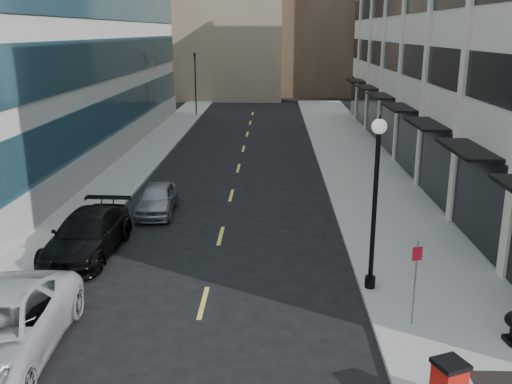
# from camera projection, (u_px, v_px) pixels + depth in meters

# --- Properties ---
(sidewalk_right) EXTENTS (5.00, 80.00, 0.15)m
(sidewalk_right) POSITION_uv_depth(u_px,v_px,m) (378.00, 195.00, 29.02)
(sidewalk_right) COLOR #9A978C
(sidewalk_right) RESTS_ON ground
(sidewalk_left) EXTENTS (3.00, 80.00, 0.15)m
(sidewalk_left) POSITION_uv_depth(u_px,v_px,m) (106.00, 193.00, 29.43)
(sidewalk_left) COLOR #9A978C
(sidewalk_left) RESTS_ON ground
(skyline_tan_far) EXTENTS (12.00, 14.00, 22.00)m
(skyline_tan_far) POSITION_uv_depth(u_px,v_px,m) (163.00, 10.00, 82.44)
(skyline_tan_far) COLOR #998264
(skyline_tan_far) RESTS_ON ground
(skyline_stone) EXTENTS (10.00, 14.00, 20.00)m
(skyline_stone) POSITION_uv_depth(u_px,v_px,m) (403.00, 15.00, 70.23)
(skyline_stone) COLOR beige
(skyline_stone) RESTS_ON ground
(grate_far) EXTENTS (1.40, 1.00, 0.01)m
(grate_far) POSITION_uv_depth(u_px,v_px,m) (503.00, 383.00, 13.41)
(grate_far) COLOR black
(grate_far) RESTS_ON sidewalk_right
(road_centerline) EXTENTS (0.15, 68.20, 0.01)m
(road_centerline) POSITION_uv_depth(u_px,v_px,m) (227.00, 213.00, 26.37)
(road_centerline) COLOR #D8CC4C
(road_centerline) RESTS_ON ground
(traffic_signal) EXTENTS (0.66, 0.66, 6.98)m
(traffic_signal) POSITION_uv_depth(u_px,v_px,m) (195.00, 57.00, 54.79)
(traffic_signal) COLOR black
(traffic_signal) RESTS_ON ground
(car_black_pickup) EXTENTS (2.46, 5.61, 1.60)m
(car_black_pickup) POSITION_uv_depth(u_px,v_px,m) (87.00, 235.00, 21.31)
(car_black_pickup) COLOR black
(car_black_pickup) RESTS_ON ground
(car_silver_sedan) EXTENTS (1.83, 4.13, 1.38)m
(car_silver_sedan) POSITION_uv_depth(u_px,v_px,m) (157.00, 199.00, 26.24)
(car_silver_sedan) COLOR gray
(car_silver_sedan) RESTS_ON ground
(trash_bin) EXTENTS (0.86, 0.86, 1.07)m
(trash_bin) POSITION_uv_depth(u_px,v_px,m) (449.00, 381.00, 12.52)
(trash_bin) COLOR #AD120B
(trash_bin) RESTS_ON sidewalk_right
(lamppost) EXTENTS (0.47, 0.47, 5.61)m
(lamppost) POSITION_uv_depth(u_px,v_px,m) (375.00, 189.00, 17.54)
(lamppost) COLOR black
(lamppost) RESTS_ON sidewalk_right
(sign_post) EXTENTS (0.29, 0.10, 2.50)m
(sign_post) POSITION_uv_depth(u_px,v_px,m) (416.00, 272.00, 15.72)
(sign_post) COLOR slate
(sign_post) RESTS_ON sidewalk_right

